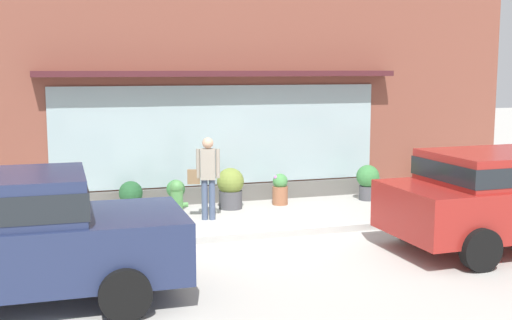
{
  "coord_description": "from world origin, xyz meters",
  "views": [
    {
      "loc": [
        -3.54,
        -10.62,
        2.89
      ],
      "look_at": [
        0.19,
        1.2,
        1.15
      ],
      "focal_mm": 45.74,
      "sensor_mm": 36.0,
      "label": 1
    }
  ],
  "objects": [
    {
      "name": "potted_plant_by_entrance",
      "position": [
        -2.06,
        2.45,
        0.32
      ],
      "size": [
        0.48,
        0.48,
        0.65
      ],
      "color": "#9E6042",
      "rests_on": "ground_plane"
    },
    {
      "name": "curb_strip",
      "position": [
        0.0,
        -0.2,
        0.06
      ],
      "size": [
        14.0,
        0.24,
        0.12
      ],
      "primitive_type": "cube",
      "color": "#B2B2AD",
      "rests_on": "ground_plane"
    },
    {
      "name": "parked_car_red",
      "position": [
        3.45,
        -1.99,
        0.9
      ],
      "size": [
        4.15,
        2.1,
        1.58
      ],
      "rotation": [
        0.0,
        0.0,
        0.02
      ],
      "color": "maroon",
      "rests_on": "ground_plane"
    },
    {
      "name": "ground_plane",
      "position": [
        0.0,
        0.0,
        0.0
      ],
      "size": [
        60.0,
        60.0,
        0.0
      ],
      "primitive_type": "plane",
      "color": "#B2AFA8"
    },
    {
      "name": "fire_hydrant",
      "position": [
        -1.39,
        1.05,
        0.43
      ],
      "size": [
        0.41,
        0.38,
        0.87
      ],
      "color": "#4C8C47",
      "rests_on": "ground_plane"
    },
    {
      "name": "potted_plant_low_front",
      "position": [
        4.74,
        2.55,
        0.43
      ],
      "size": [
        0.44,
        0.44,
        0.92
      ],
      "color": "#B7B2A3",
      "rests_on": "ground_plane"
    },
    {
      "name": "storefront",
      "position": [
        -0.0,
        3.19,
        2.47
      ],
      "size": [
        14.0,
        0.81,
        5.07
      ],
      "color": "brown",
      "rests_on": "ground_plane"
    },
    {
      "name": "potted_plant_near_hydrant",
      "position": [
        -0.03,
        2.25,
        0.45
      ],
      "size": [
        0.56,
        0.56,
        0.85
      ],
      "color": "#4C4C51",
      "rests_on": "ground_plane"
    },
    {
      "name": "potted_plant_corner_tall",
      "position": [
        3.1,
        2.2,
        0.44
      ],
      "size": [
        0.51,
        0.51,
        0.78
      ],
      "color": "#4C4C51",
      "rests_on": "ground_plane"
    },
    {
      "name": "potted_plant_doorstep",
      "position": [
        1.08,
        2.31,
        0.33
      ],
      "size": [
        0.33,
        0.33,
        0.67
      ],
      "color": "#9E6042",
      "rests_on": "ground_plane"
    },
    {
      "name": "pedestrian_with_handbag",
      "position": [
        -0.73,
        1.41,
        0.91
      ],
      "size": [
        0.61,
        0.31,
        1.6
      ],
      "rotation": [
        0.0,
        0.0,
        2.86
      ],
      "color": "#475675",
      "rests_on": "ground_plane"
    },
    {
      "name": "potted_plant_trailing_edge",
      "position": [
        -1.17,
        2.36,
        0.38
      ],
      "size": [
        0.38,
        0.38,
        0.65
      ],
      "color": "#4C4C51",
      "rests_on": "ground_plane"
    }
  ]
}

